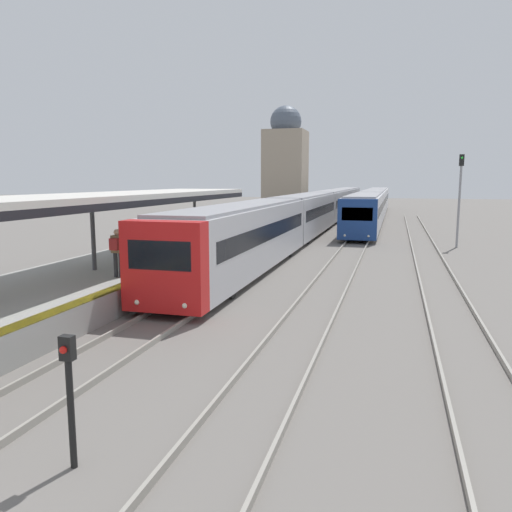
# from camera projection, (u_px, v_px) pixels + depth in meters

# --- Properties ---
(platform_canopy) EXTENTS (4.00, 24.29, 2.80)m
(platform_canopy) POSITION_uv_depth(u_px,v_px,m) (92.00, 198.00, 18.15)
(platform_canopy) COLOR beige
(platform_canopy) RESTS_ON station_platform
(person_on_platform) EXTENTS (0.40, 0.40, 1.66)m
(person_on_platform) POSITION_uv_depth(u_px,v_px,m) (117.00, 249.00, 17.00)
(person_on_platform) COLOR #2D2D33
(person_on_platform) RESTS_ON station_platform
(train_near) EXTENTS (2.60, 64.63, 3.12)m
(train_near) POSITION_uv_depth(u_px,v_px,m) (320.00, 207.00, 45.32)
(train_near) COLOR red
(train_near) RESTS_ON ground_plane
(train_far) EXTENTS (2.58, 46.57, 3.09)m
(train_far) POSITION_uv_depth(u_px,v_px,m) (373.00, 203.00, 54.71)
(train_far) COLOR navy
(train_far) RESTS_ON ground_plane
(signal_post_near) EXTENTS (0.20, 0.21, 2.01)m
(signal_post_near) POSITION_uv_depth(u_px,v_px,m) (69.00, 388.00, 7.15)
(signal_post_near) COLOR black
(signal_post_near) RESTS_ON ground_plane
(signal_mast_far) EXTENTS (0.28, 0.29, 5.75)m
(signal_mast_far) POSITION_uv_depth(u_px,v_px,m) (460.00, 190.00, 30.77)
(signal_mast_far) COLOR gray
(signal_mast_far) RESTS_ON ground_plane
(distant_domed_building) EXTENTS (4.79, 4.79, 12.86)m
(distant_domed_building) POSITION_uv_depth(u_px,v_px,m) (285.00, 164.00, 59.51)
(distant_domed_building) COLOR gray
(distant_domed_building) RESTS_ON ground_plane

